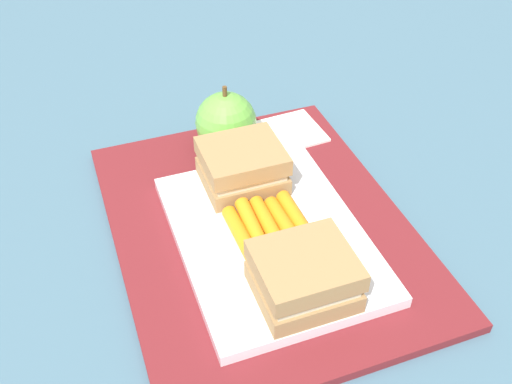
{
  "coord_description": "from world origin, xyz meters",
  "views": [
    {
      "loc": [
        -0.39,
        0.15,
        0.42
      ],
      "look_at": [
        0.01,
        0.0,
        0.04
      ],
      "focal_mm": 41.5,
      "sensor_mm": 36.0,
      "label": 1
    }
  ],
  "objects_px": {
    "carrot_sticks_bundle": "(270,227)",
    "apple": "(226,122)",
    "sandwich_half_right": "(242,166)",
    "paper_napkin": "(291,131)",
    "sandwich_half_left": "(304,276)",
    "food_tray": "(270,237)"
  },
  "relations": [
    {
      "from": "sandwich_half_right",
      "to": "paper_napkin",
      "type": "xyz_separation_m",
      "value": [
        0.08,
        -0.09,
        -0.03
      ]
    },
    {
      "from": "paper_napkin",
      "to": "carrot_sticks_bundle",
      "type": "bearing_deg",
      "value": 150.98
    },
    {
      "from": "food_tray",
      "to": "paper_napkin",
      "type": "distance_m",
      "value": 0.18
    },
    {
      "from": "food_tray",
      "to": "sandwich_half_right",
      "type": "height_order",
      "value": "sandwich_half_right"
    },
    {
      "from": "paper_napkin",
      "to": "apple",
      "type": "bearing_deg",
      "value": 91.22
    },
    {
      "from": "sandwich_half_left",
      "to": "carrot_sticks_bundle",
      "type": "bearing_deg",
      "value": 0.14
    },
    {
      "from": "sandwich_half_right",
      "to": "apple",
      "type": "distance_m",
      "value": 0.08
    },
    {
      "from": "sandwich_half_left",
      "to": "sandwich_half_right",
      "type": "bearing_deg",
      "value": 0.0
    },
    {
      "from": "apple",
      "to": "paper_napkin",
      "type": "height_order",
      "value": "apple"
    },
    {
      "from": "apple",
      "to": "paper_napkin",
      "type": "bearing_deg",
      "value": -88.78
    },
    {
      "from": "carrot_sticks_bundle",
      "to": "apple",
      "type": "distance_m",
      "value": 0.16
    },
    {
      "from": "sandwich_half_left",
      "to": "sandwich_half_right",
      "type": "height_order",
      "value": "same"
    },
    {
      "from": "sandwich_half_right",
      "to": "paper_napkin",
      "type": "relative_size",
      "value": 1.14
    },
    {
      "from": "sandwich_half_right",
      "to": "carrot_sticks_bundle",
      "type": "distance_m",
      "value": 0.08
    },
    {
      "from": "carrot_sticks_bundle",
      "to": "sandwich_half_left",
      "type": "bearing_deg",
      "value": -179.86
    },
    {
      "from": "food_tray",
      "to": "sandwich_half_left",
      "type": "distance_m",
      "value": 0.08
    },
    {
      "from": "carrot_sticks_bundle",
      "to": "apple",
      "type": "xyz_separation_m",
      "value": [
        0.16,
        -0.01,
        0.02
      ]
    },
    {
      "from": "sandwich_half_left",
      "to": "sandwich_half_right",
      "type": "relative_size",
      "value": 1.0
    },
    {
      "from": "sandwich_half_right",
      "to": "food_tray",
      "type": "bearing_deg",
      "value": 180.0
    },
    {
      "from": "sandwich_half_right",
      "to": "apple",
      "type": "xyz_separation_m",
      "value": [
        0.08,
        -0.01,
        0.0
      ]
    },
    {
      "from": "sandwich_half_right",
      "to": "apple",
      "type": "bearing_deg",
      "value": -6.03
    },
    {
      "from": "food_tray",
      "to": "apple",
      "type": "distance_m",
      "value": 0.16
    }
  ]
}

